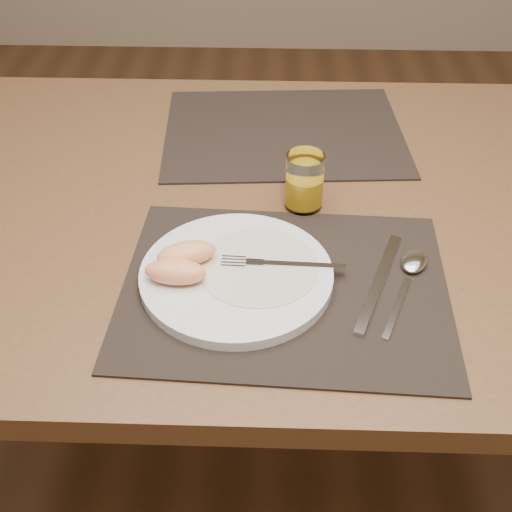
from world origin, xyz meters
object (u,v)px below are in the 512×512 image
(plate, at_px, (236,275))
(juice_glass, at_px, (304,184))
(placemat_far, at_px, (284,132))
(table, at_px, (271,237))
(knife, at_px, (375,290))
(placemat_near, at_px, (285,287))
(fork, at_px, (272,264))
(spoon, at_px, (412,267))

(plate, bearing_deg, juice_glass, 61.98)
(placemat_far, bearing_deg, table, -95.41)
(table, height_order, plate, plate)
(juice_glass, bearing_deg, knife, -65.10)
(placemat_near, bearing_deg, juice_glass, 81.25)
(fork, height_order, knife, fork)
(knife, relative_size, spoon, 1.14)
(juice_glass, bearing_deg, fork, -106.04)
(fork, bearing_deg, juice_glass, 73.96)
(placemat_far, distance_m, knife, 0.46)
(table, bearing_deg, placemat_far, 84.59)
(placemat_near, relative_size, juice_glass, 4.89)
(spoon, height_order, juice_glass, juice_glass)
(knife, distance_m, juice_glass, 0.23)
(placemat_near, distance_m, juice_glass, 0.20)
(knife, xyz_separation_m, spoon, (0.06, 0.05, 0.00))
(placemat_near, bearing_deg, fork, 125.24)
(table, bearing_deg, placemat_near, -84.34)
(knife, bearing_deg, spoon, 39.54)
(plate, distance_m, spoon, 0.25)
(juice_glass, bearing_deg, table, 154.87)
(knife, bearing_deg, juice_glass, 114.90)
(table, distance_m, juice_glass, 0.14)
(knife, bearing_deg, fork, 166.76)
(placemat_far, xyz_separation_m, juice_glass, (0.03, -0.24, 0.04))
(placemat_far, relative_size, plate, 1.67)
(table, height_order, spoon, spoon)
(spoon, bearing_deg, knife, -140.46)
(knife, height_order, juice_glass, juice_glass)
(knife, bearing_deg, table, 122.73)
(knife, bearing_deg, placemat_near, 176.63)
(placemat_near, xyz_separation_m, knife, (0.12, -0.01, 0.00))
(plate, bearing_deg, fork, 16.48)
(table, xyz_separation_m, plate, (-0.05, -0.21, 0.10))
(placemat_far, xyz_separation_m, knife, (0.13, -0.45, 0.00))
(placemat_near, relative_size, fork, 2.57)
(plate, distance_m, fork, 0.05)
(table, xyz_separation_m, knife, (0.15, -0.23, 0.09))
(plate, height_order, juice_glass, juice_glass)
(placemat_near, xyz_separation_m, juice_glass, (0.03, 0.20, 0.04))
(placemat_near, height_order, juice_glass, juice_glass)
(spoon, bearing_deg, fork, -176.34)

